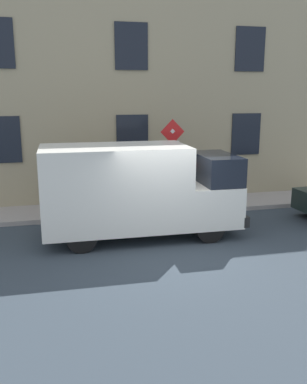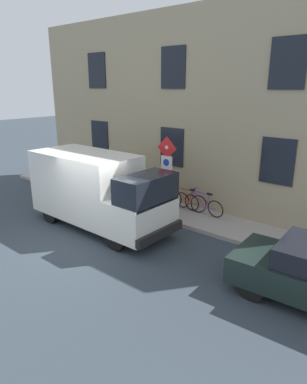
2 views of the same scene
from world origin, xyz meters
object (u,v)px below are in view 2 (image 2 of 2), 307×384
Objects in this scene: bicycle_red at (186,200)px; pedestrian at (133,177)px; bicycle_purple at (203,205)px; bicycle_black at (170,196)px; delivery_van at (97,189)px; sign_post_stacked at (167,169)px.

pedestrian reaches higher than bicycle_red.
pedestrian reaches higher than bicycle_purple.
pedestrian is (-0.24, 3.25, 0.56)m from bicycle_purple.
bicycle_red is 1.00× the size of bicycle_black.
delivery_van is 3.20m from bicycle_black.
sign_post_stacked is at bearing 54.01° from bicycle_purple.
delivery_van is (-1.90, 1.49, -0.57)m from sign_post_stacked.
bicycle_red is (1.07, -0.12, -1.39)m from sign_post_stacked.
delivery_van is 2.88m from pedestrian.
sign_post_stacked reaches higher than bicycle_red.
bicycle_black is at bearing 74.67° from delivery_van.
bicycle_red is at bearing -6.47° from sign_post_stacked.
bicycle_black is (1.07, 0.64, -1.39)m from sign_post_stacked.
bicycle_purple is 1.00× the size of pedestrian.
bicycle_black is at bearing 3.49° from bicycle_purple.
bicycle_red is at bearing 3.54° from bicycle_purple.
delivery_van reaches higher than bicycle_purple.
bicycle_purple is at bearing -39.45° from sign_post_stacked.
bicycle_black is (0.00, 0.76, 0.00)m from bicycle_red.
sign_post_stacked is 1.76m from bicycle_red.
bicycle_purple is 1.52m from bicycle_black.
sign_post_stacked is 1.62× the size of pedestrian.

